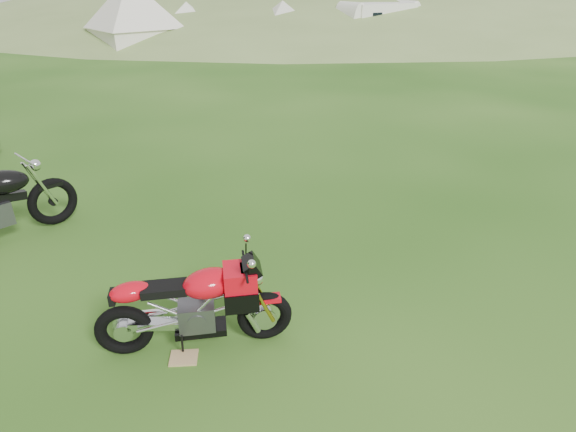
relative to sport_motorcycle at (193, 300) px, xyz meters
name	(u,v)px	position (x,y,z in m)	size (l,w,h in m)	color
ground	(306,298)	(1.30, 0.27, -0.53)	(120.00, 120.00, 0.00)	#1B490F
hillside	(355,14)	(25.30, 40.27, -0.53)	(80.00, 64.00, 8.00)	olive
hedgerow	(355,14)	(25.30, 40.27, -0.53)	(36.00, 1.20, 8.60)	black
sport_motorcycle	(193,300)	(0.00, 0.00, 0.00)	(1.78, 0.45, 1.07)	red
plywood_board	(184,358)	(-0.17, -0.14, -0.52)	(0.26, 0.21, 0.02)	tan
tent_left	(133,18)	(2.32, 22.08, 0.96)	(3.44, 3.44, 2.98)	silver
tent_mid	(188,21)	(5.21, 23.34, 0.61)	(2.65, 2.65, 2.30)	silver
tent_right	(283,22)	(9.57, 20.80, 0.64)	(2.71, 2.71, 2.35)	beige
caravan	(378,24)	(14.33, 19.27, 0.51)	(4.48, 2.00, 2.10)	white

